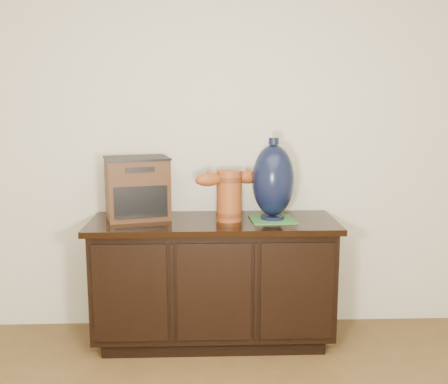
{
  "coord_description": "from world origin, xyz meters",
  "views": [
    {
      "loc": [
        -0.05,
        -0.81,
        1.44
      ],
      "look_at": [
        0.06,
        2.18,
        0.93
      ],
      "focal_mm": 42.0,
      "sensor_mm": 36.0,
      "label": 1
    }
  ],
  "objects_px": {
    "sideboard": "(213,280)",
    "spray_can": "(226,203)",
    "tv_radio": "(137,188)",
    "terracotta_vessel": "(229,193)",
    "lamp_base": "(273,181)"
  },
  "relations": [
    {
      "from": "sideboard",
      "to": "terracotta_vessel",
      "type": "xyz_separation_m",
      "value": [
        0.09,
        -0.01,
        0.54
      ]
    },
    {
      "from": "tv_radio",
      "to": "lamp_base",
      "type": "distance_m",
      "value": 0.81
    },
    {
      "from": "terracotta_vessel",
      "to": "lamp_base",
      "type": "height_order",
      "value": "lamp_base"
    },
    {
      "from": "tv_radio",
      "to": "lamp_base",
      "type": "xyz_separation_m",
      "value": [
        0.81,
        -0.09,
        0.05
      ]
    },
    {
      "from": "lamp_base",
      "to": "spray_can",
      "type": "xyz_separation_m",
      "value": [
        -0.27,
        0.08,
        -0.15
      ]
    },
    {
      "from": "sideboard",
      "to": "tv_radio",
      "type": "bearing_deg",
      "value": 169.79
    },
    {
      "from": "terracotta_vessel",
      "to": "lamp_base",
      "type": "xyz_separation_m",
      "value": [
        0.26,
        0.0,
        0.07
      ]
    },
    {
      "from": "sideboard",
      "to": "lamp_base",
      "type": "height_order",
      "value": "lamp_base"
    },
    {
      "from": "sideboard",
      "to": "spray_can",
      "type": "distance_m",
      "value": 0.47
    },
    {
      "from": "sideboard",
      "to": "lamp_base",
      "type": "bearing_deg",
      "value": -1.27
    },
    {
      "from": "tv_radio",
      "to": "spray_can",
      "type": "bearing_deg",
      "value": -16.12
    },
    {
      "from": "sideboard",
      "to": "spray_can",
      "type": "xyz_separation_m",
      "value": [
        0.08,
        0.07,
        0.46
      ]
    },
    {
      "from": "terracotta_vessel",
      "to": "spray_can",
      "type": "distance_m",
      "value": 0.12
    },
    {
      "from": "lamp_base",
      "to": "terracotta_vessel",
      "type": "bearing_deg",
      "value": -178.95
    },
    {
      "from": "sideboard",
      "to": "tv_radio",
      "type": "relative_size",
      "value": 3.38
    }
  ]
}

